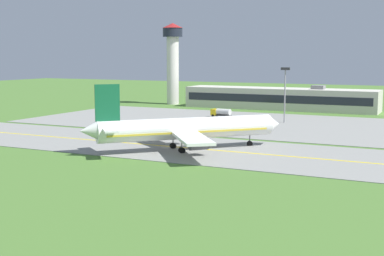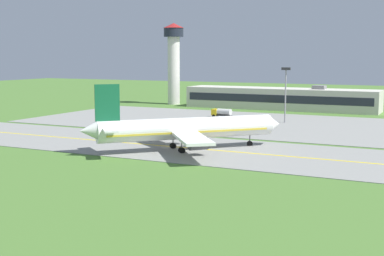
# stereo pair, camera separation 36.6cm
# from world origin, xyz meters

# --- Properties ---
(ground_plane) EXTENTS (500.00, 500.00, 0.00)m
(ground_plane) POSITION_xyz_m (0.00, 0.00, 0.00)
(ground_plane) COLOR #47702D
(taxiway_strip) EXTENTS (240.00, 28.00, 0.10)m
(taxiway_strip) POSITION_xyz_m (0.00, 0.00, 0.05)
(taxiway_strip) COLOR gray
(taxiway_strip) RESTS_ON ground
(apron_pad) EXTENTS (140.00, 52.00, 0.10)m
(apron_pad) POSITION_xyz_m (10.00, 42.00, 0.05)
(apron_pad) COLOR gray
(apron_pad) RESTS_ON ground
(taxiway_centreline) EXTENTS (220.00, 0.60, 0.01)m
(taxiway_centreline) POSITION_xyz_m (0.00, 0.00, 0.11)
(taxiway_centreline) COLOR yellow
(taxiway_centreline) RESTS_ON taxiway_strip
(airplane_lead) EXTENTS (30.90, 31.55, 12.70)m
(airplane_lead) POSITION_xyz_m (3.33, -2.22, 4.13)
(airplane_lead) COLOR white
(airplane_lead) RESTS_ON ground
(service_truck_baggage) EXTENTS (6.23, 3.02, 2.65)m
(service_truck_baggage) POSITION_xyz_m (-11.61, 50.68, 1.53)
(service_truck_baggage) COLOR yellow
(service_truck_baggage) RESTS_ON ground
(terminal_building) EXTENTS (64.36, 12.32, 8.24)m
(terminal_building) POSITION_xyz_m (-3.87, 82.86, 3.54)
(terminal_building) COLOR beige
(terminal_building) RESTS_ON ground
(control_tower) EXTENTS (7.60, 7.60, 29.61)m
(control_tower) POSITION_xyz_m (-44.79, 83.65, 17.68)
(control_tower) COLOR silver
(control_tower) RESTS_ON ground
(apron_light_mast) EXTENTS (2.40, 0.50, 14.70)m
(apron_light_mast) POSITION_xyz_m (8.25, 46.90, 9.33)
(apron_light_mast) COLOR gray
(apron_light_mast) RESTS_ON ground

